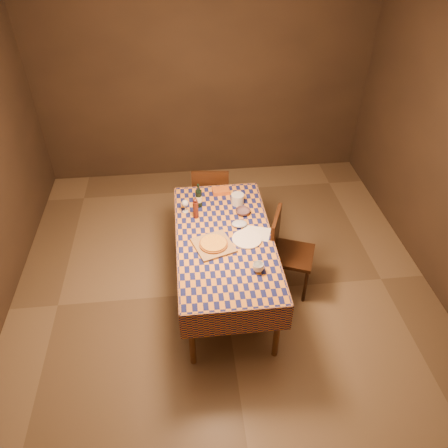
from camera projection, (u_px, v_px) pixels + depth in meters
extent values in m
plane|color=brown|center=(225.00, 292.00, 4.72)|extent=(5.00, 5.00, 0.00)
plane|color=white|center=(225.00, 26.00, 3.03)|extent=(5.00, 5.00, 0.00)
cube|color=#34271D|center=(204.00, 84.00, 5.81)|extent=(4.50, 0.10, 2.70)
cylinder|color=brown|center=(192.00, 336.00, 3.81)|extent=(0.06, 0.06, 0.75)
cylinder|color=brown|center=(277.00, 329.00, 3.87)|extent=(0.06, 0.06, 0.75)
cylinder|color=brown|center=(184.00, 220.00, 5.09)|extent=(0.06, 0.06, 0.75)
cylinder|color=brown|center=(249.00, 215.00, 5.16)|extent=(0.06, 0.06, 0.75)
cube|color=brown|center=(225.00, 240.00, 4.25)|extent=(0.90, 1.80, 0.03)
cube|color=brown|center=(225.00, 238.00, 4.24)|extent=(0.92, 1.82, 0.02)
cube|color=brown|center=(237.00, 323.00, 3.62)|extent=(0.94, 0.01, 0.30)
cube|color=brown|center=(216.00, 196.00, 5.04)|extent=(0.94, 0.01, 0.30)
cube|color=brown|center=(178.00, 253.00, 4.29)|extent=(0.01, 1.84, 0.30)
cube|color=brown|center=(271.00, 246.00, 4.37)|extent=(0.01, 1.84, 0.30)
cube|color=#987447|center=(214.00, 245.00, 4.13)|extent=(0.43, 0.43, 0.02)
cylinder|color=brown|center=(214.00, 244.00, 4.12)|extent=(0.30, 0.30, 0.02)
cylinder|color=orange|center=(213.00, 243.00, 4.11)|extent=(0.28, 0.28, 0.01)
cylinder|color=#481910|center=(196.00, 210.00, 4.43)|extent=(0.07, 0.07, 0.19)
sphere|color=#481910|center=(195.00, 200.00, 4.36)|extent=(0.04, 0.04, 0.04)
imported|color=#563D48|center=(243.00, 212.00, 4.52)|extent=(0.20, 0.20, 0.05)
cylinder|color=silver|center=(185.00, 211.00, 4.56)|extent=(0.08, 0.08, 0.00)
cylinder|color=silver|center=(185.00, 209.00, 4.54)|extent=(0.01, 0.01, 0.07)
sphere|color=silver|center=(185.00, 203.00, 4.49)|extent=(0.07, 0.07, 0.07)
ellipsoid|color=#3A060D|center=(185.00, 204.00, 4.50)|extent=(0.05, 0.05, 0.03)
cylinder|color=black|center=(199.00, 199.00, 4.58)|extent=(0.08, 0.08, 0.19)
cylinder|color=black|center=(198.00, 188.00, 4.49)|extent=(0.03, 0.03, 0.08)
cylinder|color=beige|center=(199.00, 199.00, 4.58)|extent=(0.08, 0.08, 0.07)
cylinder|color=silver|center=(238.00, 199.00, 4.64)|extent=(0.14, 0.14, 0.11)
cube|color=#B65418|center=(221.00, 191.00, 4.82)|extent=(0.19, 0.14, 0.05)
cylinder|color=white|center=(247.00, 239.00, 4.20)|extent=(0.35, 0.35, 0.02)
imported|color=white|center=(258.00, 267.00, 3.86)|extent=(0.11, 0.11, 0.08)
cube|color=silver|center=(256.00, 233.00, 4.29)|extent=(0.32, 0.28, 0.00)
ellipsoid|color=#ADBBDE|center=(239.00, 224.00, 4.37)|extent=(0.16, 0.12, 0.05)
cube|color=black|center=(211.00, 196.00, 5.33)|extent=(0.46, 0.46, 0.04)
cube|color=black|center=(210.00, 189.00, 5.02)|extent=(0.42, 0.08, 0.46)
cylinder|color=black|center=(226.00, 203.00, 5.62)|extent=(0.04, 0.04, 0.43)
cylinder|color=black|center=(198.00, 203.00, 5.62)|extent=(0.04, 0.04, 0.43)
cylinder|color=black|center=(226.00, 221.00, 5.34)|extent=(0.04, 0.04, 0.43)
cylinder|color=black|center=(196.00, 221.00, 5.34)|extent=(0.04, 0.04, 0.43)
cube|color=black|center=(293.00, 255.00, 4.51)|extent=(0.55, 0.55, 0.04)
cube|color=black|center=(275.00, 233.00, 4.40)|extent=(0.19, 0.40, 0.46)
cylinder|color=black|center=(305.00, 286.00, 4.49)|extent=(0.04, 0.04, 0.43)
cylinder|color=black|center=(309.00, 263.00, 4.76)|extent=(0.04, 0.04, 0.43)
cylinder|color=black|center=(271.00, 280.00, 4.56)|extent=(0.04, 0.04, 0.43)
cylinder|color=black|center=(277.00, 257.00, 4.83)|extent=(0.04, 0.04, 0.43)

